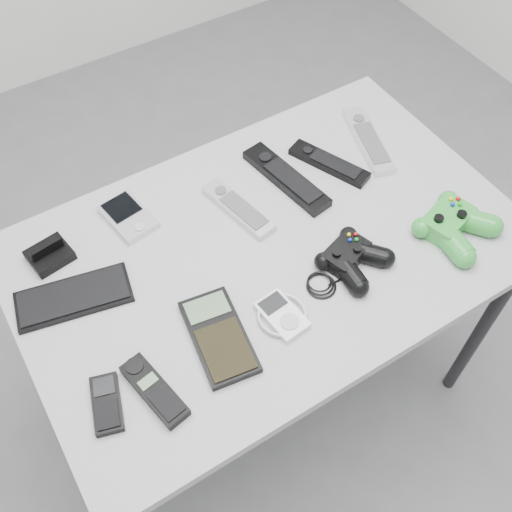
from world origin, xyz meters
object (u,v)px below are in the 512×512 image
remote_black_a (286,178)px  remote_black_b (329,163)px  controller_green (454,224)px  remote_silver_b (368,140)px  pda (128,216)px  cordless_handset (154,390)px  desk (269,263)px  remote_silver_a (238,208)px  pda_keyboard (74,297)px  mp3_player (282,315)px  mobile_phone (107,404)px  calculator (219,336)px  controller_black (351,257)px

remote_black_a → remote_black_b: remote_black_a is taller
controller_green → remote_silver_b: bearing=71.5°
pda → cordless_handset: bearing=-116.8°
desk → remote_silver_b: size_ratio=4.69×
remote_silver_a → remote_black_b: bearing=-9.4°
pda_keyboard → controller_green: bearing=-7.4°
remote_silver_b → cordless_handset: same height
desk → remote_black_a: remote_black_a is taller
remote_black_a → remote_silver_b: remote_black_a is taller
pda_keyboard → mp3_player: 0.41m
desk → remote_silver_b: bearing=20.4°
mp3_player → pda: bearing=105.3°
pda → remote_silver_b: (0.59, -0.09, 0.00)m
remote_black_a → mobile_phone: (-0.56, -0.28, -0.00)m
calculator → controller_green: bearing=4.8°
pda_keyboard → mobile_phone: (-0.03, -0.24, 0.00)m
remote_black_a → desk: bearing=-143.0°
remote_silver_a → remote_silver_b: remote_silver_b is taller
pda_keyboard → remote_silver_a: size_ratio=1.16×
calculator → controller_black: (0.32, 0.01, 0.01)m
pda_keyboard → pda: (0.18, 0.13, 0.00)m
cordless_handset → controller_black: size_ratio=0.65×
cordless_handset → mobile_phone: bearing=153.9°
remote_silver_a → controller_green: size_ratio=1.15×
desk → controller_black: controller_black is taller
remote_silver_a → pda_keyboard: bearing=172.7°
remote_silver_a → mobile_phone: 0.50m
mp3_player → controller_black: bearing=4.1°
pda → remote_black_a: bearing=-22.5°
remote_silver_b → calculator: size_ratio=1.16×
calculator → controller_black: 0.32m
remote_black_b → remote_silver_b: bearing=-17.4°
remote_silver_a → remote_silver_b: 0.38m
desk → mp3_player: mp3_player is taller
desk → cordless_handset: cordless_handset is taller
pda → mp3_player: pda is taller
remote_silver_a → controller_green: bearing=-50.0°
remote_silver_a → calculator: bearing=-138.3°
pda_keyboard → controller_black: (0.52, -0.22, 0.02)m
calculator → remote_black_a: bearing=48.0°
pda_keyboard → remote_black_b: bearing=14.9°
remote_black_a → mobile_phone: size_ratio=2.23×
remote_silver_a → remote_silver_b: bearing=-8.0°
remote_black_b → cordless_handset: cordless_handset is taller
desk → remote_black_a: 0.20m
cordless_handset → controller_green: 0.70m
pda → remote_black_b: pda is taller
remote_silver_a → cordless_handset: cordless_handset is taller
pda_keyboard → remote_black_b: remote_black_b is taller
controller_black → remote_silver_b: bearing=28.9°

